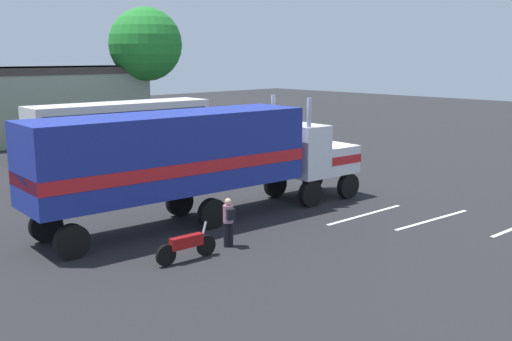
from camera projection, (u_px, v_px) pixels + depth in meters
name	position (u px, v px, depth m)	size (l,w,h in m)	color
ground_plane	(317.00, 195.00, 26.74)	(120.00, 120.00, 0.00)	#232326
lane_stripe_near	(365.00, 215.00, 23.45)	(4.40, 0.16, 0.01)	silver
lane_stripe_mid	(433.00, 220.00, 22.73)	(4.40, 0.16, 0.01)	silver
semi_truck	(197.00, 155.00, 22.11)	(14.34, 3.85, 4.50)	silver
person_bystander	(229.00, 220.00, 19.41)	(0.37, 0.48, 1.63)	black
parked_bus	(121.00, 125.00, 35.42)	(11.16, 3.36, 3.40)	silver
motorcycle	(187.00, 246.00, 18.16)	(2.11, 0.33, 1.12)	black
tree_left	(146.00, 45.00, 44.83)	(5.49, 5.49, 9.68)	brown
building_backdrop	(13.00, 102.00, 41.99)	(19.07, 7.75, 5.30)	gray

